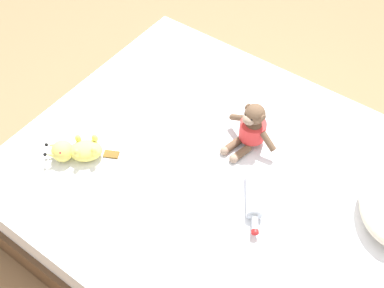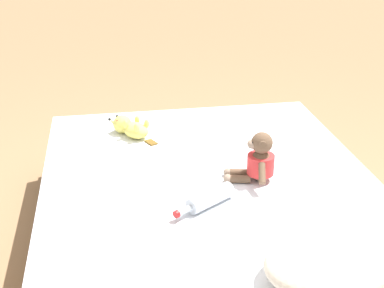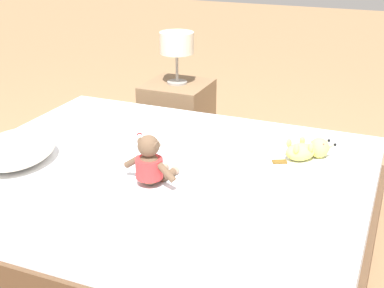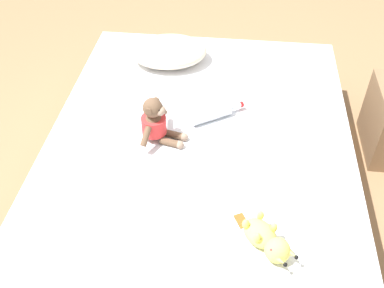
% 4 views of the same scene
% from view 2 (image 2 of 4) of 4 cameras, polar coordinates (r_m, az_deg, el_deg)
% --- Properties ---
extents(ground_plane, '(16.00, 16.00, 0.00)m').
position_cam_2_polar(ground_plane, '(2.55, 2.17, -12.38)').
color(ground_plane, '#93704C').
extents(bed, '(1.56, 2.00, 0.39)m').
position_cam_2_polar(bed, '(2.44, 2.25, -8.81)').
color(bed, brown).
rests_on(bed, ground_plane).
extents(pillow, '(0.51, 0.42, 0.14)m').
position_cam_2_polar(pillow, '(1.85, 14.69, -12.26)').
color(pillow, beige).
rests_on(pillow, bed).
extents(plush_monkey, '(0.24, 0.29, 0.24)m').
position_cam_2_polar(plush_monkey, '(2.37, 7.18, -1.82)').
color(plush_monkey, brown).
rests_on(plush_monkey, bed).
extents(plush_yellow_creature, '(0.25, 0.29, 0.10)m').
position_cam_2_polar(plush_yellow_creature, '(2.84, -6.70, 1.81)').
color(plush_yellow_creature, '#EAE066').
rests_on(plush_yellow_creature, bed).
extents(glass_bottle, '(0.28, 0.20, 0.07)m').
position_cam_2_polar(glass_bottle, '(2.19, 1.85, -5.91)').
color(glass_bottle, silver).
rests_on(glass_bottle, bed).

